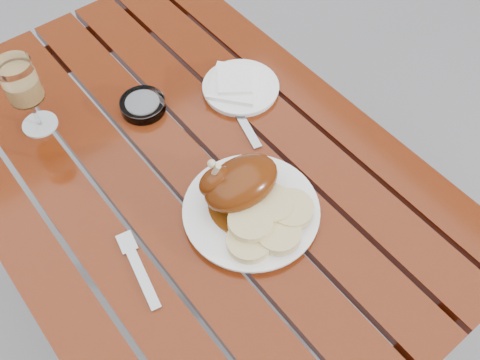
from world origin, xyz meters
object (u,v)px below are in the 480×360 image
object	(u,v)px
table	(197,248)
wine_glass	(27,96)
dinner_plate	(251,211)
ashtray	(143,105)
side_plate	(241,88)

from	to	relation	value
table	wine_glass	bearing A→B (deg)	122.98
table	dinner_plate	distance (m)	0.42
dinner_plate	ashtray	bearing A→B (deg)	92.37
wine_glass	ashtray	world-z (taller)	wine_glass
wine_glass	table	bearing A→B (deg)	-57.02
ashtray	dinner_plate	bearing A→B (deg)	-87.63
table	side_plate	distance (m)	0.45
table	ashtray	distance (m)	0.43
dinner_plate	wine_glass	distance (m)	0.53
side_plate	ashtray	size ratio (longest dim) A/B	1.76
table	ashtray	size ratio (longest dim) A/B	11.80
dinner_plate	side_plate	bearing A→B (deg)	54.78
table	ashtray	xyz separation A→B (m)	(0.02, 0.19, 0.39)
ashtray	side_plate	bearing A→B (deg)	-23.33
wine_glass	ashtray	xyz separation A→B (m)	(0.20, -0.10, -0.08)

